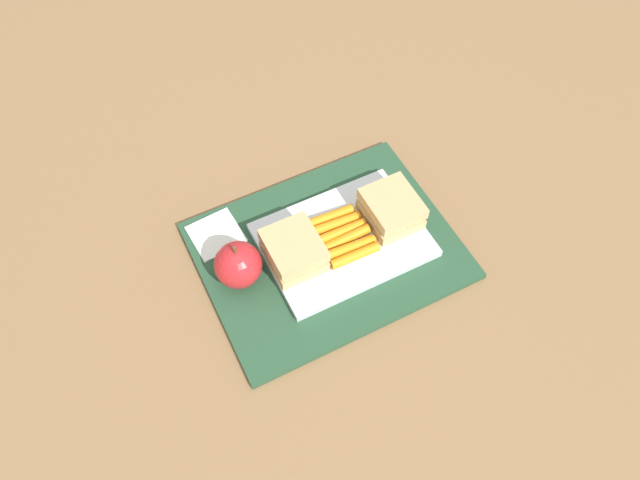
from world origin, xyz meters
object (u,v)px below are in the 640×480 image
(sandwich_half_left, at_px, (391,209))
(carrot_sticks_bundle, at_px, (343,235))
(apple, at_px, (238,265))
(sandwich_half_right, at_px, (294,250))
(food_tray, at_px, (343,240))
(paper_napkin, at_px, (216,234))

(sandwich_half_left, bearing_deg, carrot_sticks_bundle, 0.18)
(sandwich_half_left, xyz_separation_m, apple, (0.23, -0.01, -0.00))
(carrot_sticks_bundle, height_order, apple, apple)
(sandwich_half_right, height_order, apple, apple)
(food_tray, bearing_deg, sandwich_half_left, 180.00)
(carrot_sticks_bundle, relative_size, apple, 1.15)
(food_tray, bearing_deg, sandwich_half_right, 0.00)
(food_tray, xyz_separation_m, sandwich_half_left, (-0.08, 0.00, 0.03))
(sandwich_half_left, xyz_separation_m, paper_napkin, (0.24, -0.10, -0.03))
(sandwich_half_left, relative_size, apple, 1.04)
(sandwich_half_left, xyz_separation_m, sandwich_half_right, (0.16, 0.00, 0.00))
(food_tray, distance_m, sandwich_half_right, 0.08)
(sandwich_half_left, relative_size, paper_napkin, 1.14)
(carrot_sticks_bundle, bearing_deg, sandwich_half_left, -179.82)
(apple, bearing_deg, food_tray, 174.84)
(carrot_sticks_bundle, xyz_separation_m, paper_napkin, (0.16, -0.10, -0.02))
(apple, distance_m, paper_napkin, 0.09)
(sandwich_half_right, relative_size, paper_napkin, 1.14)
(food_tray, relative_size, apple, 2.98)
(sandwich_half_left, xyz_separation_m, carrot_sticks_bundle, (0.08, 0.00, -0.02))
(food_tray, height_order, sandwich_half_left, sandwich_half_left)
(sandwich_half_right, bearing_deg, sandwich_half_left, 180.00)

